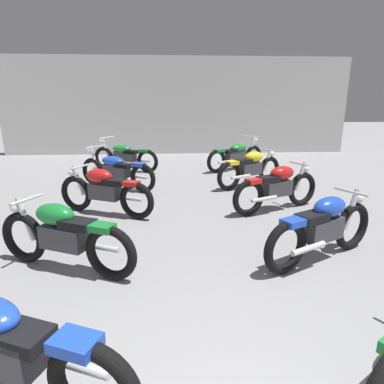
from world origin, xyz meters
TOP-DOWN VIEW (x-y plane):
  - back_wall at (0.00, 12.07)m, footprint 13.17×0.24m
  - motorcycle_left_row_1 at (-1.66, 2.87)m, footprint 1.84×0.91m
  - motorcycle_left_row_2 at (-1.54, 4.91)m, footprint 1.83×0.94m
  - motorcycle_left_row_3 at (-1.61, 6.77)m, footprint 1.90×1.25m
  - motorcycle_left_row_4 at (-1.67, 8.81)m, footprint 2.00×1.11m
  - motorcycle_right_row_1 at (1.58, 2.91)m, footprint 1.80×1.00m
  - motorcycle_right_row_2 at (1.64, 4.93)m, footprint 1.85×0.88m
  - motorcycle_right_row_3 at (1.58, 6.74)m, footprint 1.77×1.06m
  - motorcycle_right_row_4 at (1.63, 8.74)m, footprint 1.90×1.25m

SIDE VIEW (x-z plane):
  - motorcycle_left_row_3 at x=-1.61m, z-range -0.04..0.94m
  - motorcycle_left_row_4 at x=-1.67m, z-range -0.04..0.94m
  - motorcycle_right_row_4 at x=1.63m, z-range -0.04..0.94m
  - motorcycle_left_row_1 at x=-1.66m, z-range 0.02..0.90m
  - motorcycle_left_row_2 at x=-1.54m, z-range 0.02..0.90m
  - motorcycle_right_row_1 at x=1.58m, z-range 0.02..0.90m
  - motorcycle_right_row_2 at x=1.64m, z-range 0.02..0.90m
  - motorcycle_right_row_3 at x=1.58m, z-range 0.02..0.90m
  - back_wall at x=0.00m, z-range 0.00..3.60m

